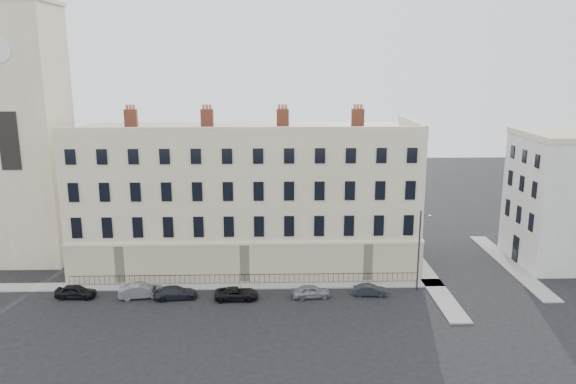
# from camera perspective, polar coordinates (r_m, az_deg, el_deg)

# --- Properties ---
(ground) EXTENTS (160.00, 160.00, 0.00)m
(ground) POSITION_cam_1_polar(r_m,az_deg,el_deg) (52.61, 1.97, -11.52)
(ground) COLOR black
(ground) RESTS_ON ground
(terrace) EXTENTS (36.22, 12.22, 17.00)m
(terrace) POSITION_cam_1_polar(r_m,az_deg,el_deg) (61.45, -4.23, -0.47)
(terrace) COLOR beige
(terrace) RESTS_ON ground
(church_tower) EXTENTS (8.00, 8.13, 44.00)m
(church_tower) POSITION_cam_1_polar(r_m,az_deg,el_deg) (67.36, -25.48, 9.11)
(church_tower) COLOR beige
(church_tower) RESTS_ON ground
(adjacent_building) EXTENTS (10.00, 10.00, 14.00)m
(adjacent_building) POSITION_cam_1_polar(r_m,az_deg,el_deg) (68.56, 26.37, -0.83)
(adjacent_building) COLOR beige
(adjacent_building) RESTS_ON ground
(pavement_terrace) EXTENTS (48.00, 2.00, 0.12)m
(pavement_terrace) POSITION_cam_1_polar(r_m,az_deg,el_deg) (57.48, -8.48, -9.38)
(pavement_terrace) COLOR gray
(pavement_terrace) RESTS_ON ground
(pavement_east_return) EXTENTS (2.00, 24.00, 0.12)m
(pavement_east_return) POSITION_cam_1_polar(r_m,az_deg,el_deg) (61.98, 13.70, -7.91)
(pavement_east_return) COLOR gray
(pavement_east_return) RESTS_ON ground
(pavement_adjacent) EXTENTS (2.00, 20.00, 0.12)m
(pavement_adjacent) POSITION_cam_1_polar(r_m,az_deg,el_deg) (67.02, 21.59, -6.87)
(pavement_adjacent) COLOR gray
(pavement_adjacent) RESTS_ON ground
(railings) EXTENTS (35.00, 0.04, 0.96)m
(railings) POSITION_cam_1_polar(r_m,az_deg,el_deg) (57.33, -4.43, -8.80)
(railings) COLOR black
(railings) RESTS_ON ground
(car_a) EXTENTS (3.84, 1.72, 1.28)m
(car_a) POSITION_cam_1_polar(r_m,az_deg,el_deg) (57.67, -20.76, -9.43)
(car_a) COLOR black
(car_a) RESTS_ON ground
(car_b) EXTENTS (4.34, 2.07, 1.37)m
(car_b) POSITION_cam_1_polar(r_m,az_deg,el_deg) (55.86, -14.68, -9.68)
(car_b) COLOR slate
(car_b) RESTS_ON ground
(car_c) EXTENTS (4.32, 2.19, 1.20)m
(car_c) POSITION_cam_1_polar(r_m,az_deg,el_deg) (54.96, -11.37, -9.98)
(car_c) COLOR black
(car_c) RESTS_ON ground
(car_d) EXTENTS (4.18, 2.00, 1.15)m
(car_d) POSITION_cam_1_polar(r_m,az_deg,el_deg) (53.97, -5.25, -10.24)
(car_d) COLOR black
(car_d) RESTS_ON ground
(car_e) EXTENTS (3.75, 1.80, 1.23)m
(car_e) POSITION_cam_1_polar(r_m,az_deg,el_deg) (54.17, 2.38, -10.05)
(car_e) COLOR gray
(car_e) RESTS_ON ground
(car_f) EXTENTS (3.32, 1.40, 1.07)m
(car_f) POSITION_cam_1_polar(r_m,az_deg,el_deg) (55.17, 8.36, -9.84)
(car_f) COLOR #1F2329
(car_f) RESTS_ON ground
(streetlamp) EXTENTS (0.74, 1.67, 8.06)m
(streetlamp) POSITION_cam_1_polar(r_m,az_deg,el_deg) (55.80, 13.23, -5.47)
(streetlamp) COLOR #343338
(streetlamp) RESTS_ON ground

